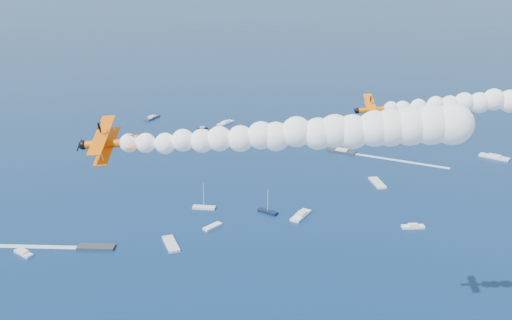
% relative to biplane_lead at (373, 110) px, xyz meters
% --- Properties ---
extents(biplane_lead, '(8.59, 9.78, 6.44)m').
position_rel_biplane_lead_xyz_m(biplane_lead, '(0.00, 0.00, 0.00)').
color(biplane_lead, '#FF6F05').
extents(biplane_trail, '(10.97, 12.73, 8.87)m').
position_rel_biplane_lead_xyz_m(biplane_trail, '(-31.16, -35.71, 1.33)').
color(biplane_trail, '#EC5D04').
extents(smoke_trail_trail, '(51.34, 31.96, 9.45)m').
position_rel_biplane_lead_xyz_m(smoke_trail_trail, '(-7.17, -28.34, 3.20)').
color(smoke_trail_trail, white).
extents(spectator_boats, '(241.95, 177.26, 0.70)m').
position_rel_biplane_lead_xyz_m(spectator_boats, '(-11.68, 83.62, -54.29)').
color(spectator_boats, '#2D313D').
rests_on(spectator_boats, ground).
extents(boat_wakes, '(201.16, 120.03, 0.04)m').
position_rel_biplane_lead_xyz_m(boat_wakes, '(-12.13, 61.23, -54.61)').
color(boat_wakes, white).
rests_on(boat_wakes, ground).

